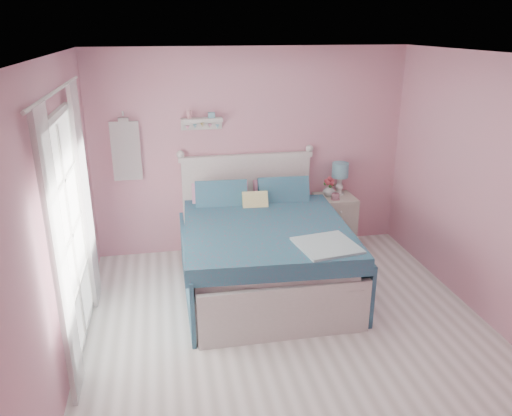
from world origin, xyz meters
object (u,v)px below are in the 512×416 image
object	(u,v)px
bed	(263,251)
table_lamp	(340,172)
nightstand	(334,222)
teacup	(335,197)
vase	(329,190)

from	to	relation	value
bed	table_lamp	world-z (taller)	bed
nightstand	teacup	xyz separation A→B (m)	(-0.04, -0.11, 0.40)
table_lamp	nightstand	bearing A→B (deg)	-131.18
teacup	vase	bearing A→B (deg)	103.88
nightstand	vase	world-z (taller)	vase
teacup	bed	bearing A→B (deg)	-146.43
vase	table_lamp	bearing A→B (deg)	19.24
table_lamp	vase	size ratio (longest dim) A/B	2.63
table_lamp	teacup	xyz separation A→B (m)	(-0.12, -0.21, -0.26)
bed	table_lamp	size ratio (longest dim) A/B	5.29
bed	nightstand	distance (m)	1.43
vase	teacup	xyz separation A→B (m)	(0.04, -0.15, -0.04)
nightstand	table_lamp	distance (m)	0.67
nightstand	table_lamp	bearing A→B (deg)	48.82
table_lamp	teacup	bearing A→B (deg)	-120.45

